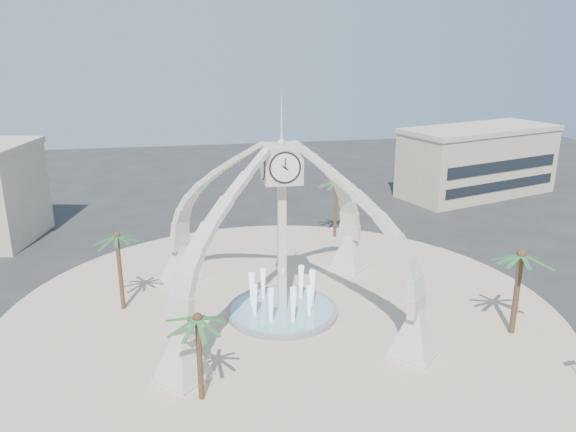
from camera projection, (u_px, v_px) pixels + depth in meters
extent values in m
plane|color=#282828|center=(282.00, 314.00, 40.48)|extent=(140.00, 140.00, 0.00)
cylinder|color=#BDA78D|center=(282.00, 313.00, 40.47)|extent=(40.00, 40.00, 0.06)
cube|color=beige|center=(282.00, 250.00, 39.01)|extent=(0.55, 0.55, 9.80)
cube|color=beige|center=(282.00, 164.00, 37.16)|extent=(2.50, 2.50, 2.50)
cone|color=beige|center=(281.00, 114.00, 36.19)|extent=(0.20, 0.20, 4.00)
cylinder|color=white|center=(285.00, 168.00, 35.95)|extent=(1.84, 0.04, 1.84)
pyramid|color=beige|center=(349.00, 252.00, 47.86)|extent=(3.80, 3.80, 3.20)
pyramid|color=beige|center=(181.00, 263.00, 45.40)|extent=(3.80, 3.80, 3.20)
pyramid|color=beige|center=(182.00, 356.00, 32.13)|extent=(3.80, 3.80, 3.20)
pyramid|color=beige|center=(415.00, 333.00, 34.60)|extent=(3.80, 3.80, 3.20)
cylinder|color=gray|center=(282.00, 311.00, 40.42)|extent=(8.00, 8.00, 0.40)
cylinder|color=#80B0C0|center=(282.00, 308.00, 40.35)|extent=(7.40, 7.40, 0.04)
cone|color=white|center=(282.00, 288.00, 39.87)|extent=(0.60, 0.60, 3.20)
cube|color=#BAAD91|center=(478.00, 163.00, 70.77)|extent=(21.49, 13.79, 8.00)
cube|color=#BAAD91|center=(481.00, 129.00, 69.48)|extent=(21.87, 14.17, 0.60)
cylinder|color=brown|center=(516.00, 294.00, 36.92)|extent=(0.38, 0.38, 5.81)
cylinder|color=brown|center=(120.00, 272.00, 40.30)|extent=(0.31, 0.31, 5.84)
cylinder|color=brown|center=(335.00, 209.00, 55.42)|extent=(0.34, 0.34, 5.89)
cylinder|color=brown|center=(200.00, 358.00, 30.08)|extent=(0.32, 0.32, 5.11)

